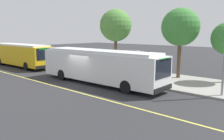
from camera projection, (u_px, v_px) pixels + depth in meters
ground_plane at (82, 83)px, 20.41m from camera, size 120.00×120.00×0.00m
sidewalk_curb at (125, 74)px, 24.77m from camera, size 44.00×6.40×0.15m
lane_stripe_center at (61, 88)px, 18.81m from camera, size 36.00×0.14×0.01m
transit_bus_main at (99, 65)px, 20.12m from camera, size 12.62×2.94×2.95m
transit_bus_second at (20, 54)px, 30.37m from camera, size 11.62×2.90×2.95m
bus_shelter at (131, 57)px, 23.70m from camera, size 2.90×1.60×2.48m
waiting_bench at (132, 70)px, 23.82m from camera, size 1.60×0.48×0.95m
route_sign_post at (137, 61)px, 20.27m from camera, size 0.44×0.08×2.80m
pedestrian_commuter at (141, 68)px, 21.90m from camera, size 0.24×0.40×1.69m
street_tree_near_shelter at (116, 26)px, 27.24m from camera, size 3.78×3.78×7.02m
street_tree_downstreet at (180, 27)px, 21.58m from camera, size 3.54×3.54×6.58m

